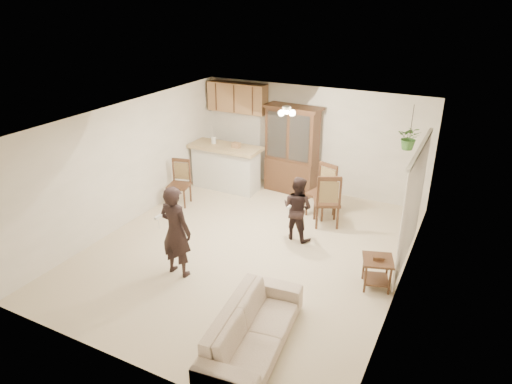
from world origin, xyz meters
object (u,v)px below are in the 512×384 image
at_px(side_table, 377,272).
at_px(chair_hutch_left, 320,202).
at_px(child, 298,207).
at_px(sofa, 253,325).
at_px(adult, 175,227).
at_px(chair_bar, 180,192).
at_px(chair_hutch_right, 326,210).
at_px(china_hutch, 292,150).

relative_size(side_table, chair_hutch_left, 0.53).
bearing_deg(child, side_table, 163.41).
distance_m(sofa, side_table, 2.44).
distance_m(sofa, adult, 2.28).
xyz_separation_m(chair_bar, chair_hutch_left, (3.03, 0.91, 0.03)).
distance_m(adult, chair_hutch_right, 3.36).
relative_size(sofa, chair_bar, 1.82).
distance_m(sofa, china_hutch, 5.46).
relative_size(sofa, side_table, 3.11).
bearing_deg(chair_bar, side_table, -27.31).
distance_m(sofa, chair_hutch_right, 3.89).
xyz_separation_m(adult, china_hutch, (0.33, 4.15, 0.13)).
bearing_deg(adult, side_table, -156.87).
height_order(side_table, chair_bar, chair_bar).
xyz_separation_m(adult, side_table, (3.11, 1.14, -0.63)).
distance_m(adult, china_hutch, 4.17).
height_order(side_table, chair_hutch_right, chair_hutch_right).
bearing_deg(child, chair_hutch_right, -100.83).
bearing_deg(sofa, chair_bar, 40.83).
relative_size(chair_bar, chair_hutch_right, 0.89).
xyz_separation_m(sofa, child, (-0.63, 3.07, 0.31)).
distance_m(china_hutch, side_table, 4.17).
bearing_deg(adult, chair_hutch_left, -110.72).
relative_size(adult, child, 1.33).
xyz_separation_m(side_table, chair_bar, (-4.74, 1.16, 0.02)).
bearing_deg(adult, chair_hutch_right, -117.08).
bearing_deg(chair_bar, adult, -68.35).
distance_m(child, chair_bar, 3.00).
bearing_deg(chair_bar, sofa, -56.24).
distance_m(adult, child, 2.47).
relative_size(side_table, chair_hutch_right, 0.52).
xyz_separation_m(china_hutch, chair_bar, (-1.95, -1.85, -0.74)).
height_order(sofa, china_hutch, china_hutch).
distance_m(china_hutch, chair_hutch_left, 1.60).
distance_m(side_table, chair_hutch_right, 2.26).
relative_size(sofa, child, 1.39).
distance_m(child, chair_hutch_left, 1.21).
distance_m(china_hutch, chair_bar, 2.79).
xyz_separation_m(china_hutch, side_table, (2.79, -3.01, -0.76)).
distance_m(child, side_table, 2.04).
bearing_deg(adult, china_hutch, -91.49).
relative_size(child, side_table, 2.24).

